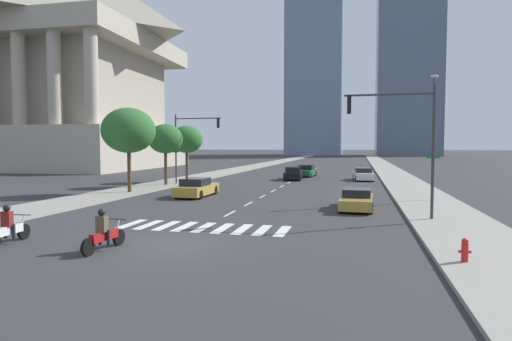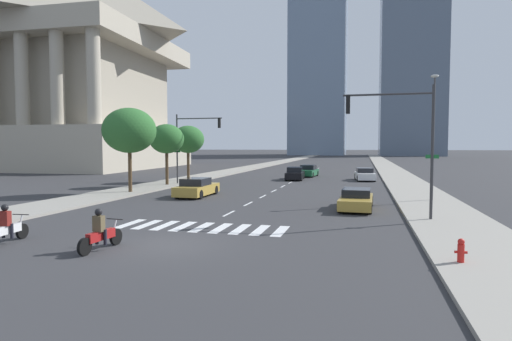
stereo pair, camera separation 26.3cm
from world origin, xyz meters
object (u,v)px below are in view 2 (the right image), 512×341
sedan_black_2 (295,174)px  street_tree_nearest (129,131)px  traffic_signal_far (193,136)px  street_tree_third (188,140)px  fire_hydrant (461,250)px  traffic_signal_near (400,128)px  street_lamp_east (434,128)px  sedan_gold_1 (356,200)px  sedan_white_4 (365,175)px  sedan_green_0 (308,171)px  motorcycle_trailing (7,228)px  sedan_gold_3 (197,188)px  motorcycle_lead (101,234)px  street_tree_second (167,139)px

sedan_black_2 → street_tree_nearest: 19.81m
traffic_signal_far → street_tree_third: size_ratio=1.16×
fire_hydrant → street_tree_nearest: 25.70m
traffic_signal_near → street_lamp_east: 8.21m
street_lamp_east → street_tree_third: street_lamp_east is taller
fire_hydrant → traffic_signal_near: bearing=98.6°
sedan_gold_1 → sedan_white_4: (0.57, 21.29, 0.06)m
sedan_green_0 → sedan_gold_1: size_ratio=0.95×
motorcycle_trailing → traffic_signal_far: 24.18m
sedan_black_2 → sedan_gold_3: bearing=161.1°
motorcycle_trailing → sedan_white_4: 35.86m
sedan_white_4 → street_lamp_east: bearing=8.0°
sedan_white_4 → sedan_gold_3: bearing=-39.8°
sedan_green_0 → street_lamp_east: (10.74, -21.27, 4.16)m
motorcycle_trailing → street_lamp_east: street_lamp_east is taller
fire_hydrant → traffic_signal_far: size_ratio=0.11×
sedan_black_2 → sedan_gold_3: 17.47m
sedan_gold_1 → traffic_signal_near: (2.05, -3.43, 3.96)m
sedan_gold_1 → fire_hydrant: 11.77m
motorcycle_lead → sedan_green_0: (2.54, 37.73, 0.05)m
sedan_green_0 → sedan_white_4: size_ratio=0.98×
motorcycle_trailing → street_tree_nearest: street_tree_nearest is taller
street_tree_nearest → sedan_white_4: bearing=44.6°
street_lamp_east → street_tree_nearest: 21.69m
sedan_green_0 → sedan_gold_1: bearing=18.3°
traffic_signal_near → motorcycle_lead: bearing=39.4°
sedan_gold_1 → sedan_black_2: sedan_black_2 is taller
traffic_signal_near → motorcycle_trailing: bearing=30.6°
sedan_white_4 → sedan_green_0: bearing=-129.0°
motorcycle_trailing → sedan_gold_1: motorcycle_trailing is taller
sedan_gold_1 → motorcycle_trailing: bearing=-44.1°
traffic_signal_far → street_tree_second: 2.41m
sedan_white_4 → street_lamp_east: street_lamp_east is taller
sedan_black_2 → motorcycle_trailing: bearing=166.1°
sedan_white_4 → fire_hydrant: (2.66, -32.61, -0.10)m
motorcycle_lead → sedan_black_2: size_ratio=0.46×
motorcycle_lead → street_lamp_east: 21.57m
street_lamp_east → street_tree_nearest: (-21.69, -0.33, 0.04)m
sedan_gold_1 → sedan_black_2: (-6.77, 20.46, 0.08)m
street_lamp_east → sedan_white_4: bearing=103.8°
sedan_black_2 → street_tree_nearest: street_tree_nearest is taller
street_lamp_east → street_tree_second: 22.51m
traffic_signal_near → street_lamp_east: (2.69, 7.75, 0.29)m
street_lamp_east → street_tree_nearest: street_lamp_east is taller
fire_hydrant → street_tree_third: 33.52m
sedan_green_0 → sedan_black_2: sedan_black_2 is taller
motorcycle_lead → sedan_black_2: motorcycle_lead is taller
sedan_gold_1 → traffic_signal_far: 19.40m
motorcycle_trailing → sedan_green_0: size_ratio=0.49×
traffic_signal_near → street_tree_second: traffic_signal_near is taller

